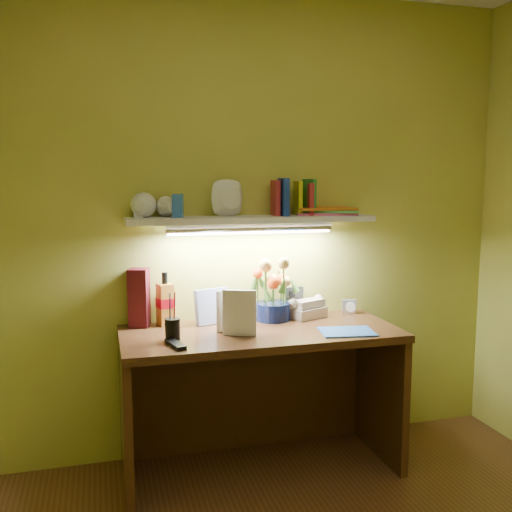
{
  "coord_description": "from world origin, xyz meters",
  "views": [
    {
      "loc": [
        -0.77,
        -1.5,
        1.5
      ],
      "look_at": [
        0.02,
        1.35,
        1.11
      ],
      "focal_mm": 40.0,
      "sensor_mm": 36.0,
      "label": 1
    }
  ],
  "objects_px": {
    "telephone": "(306,307)",
    "flower_bouquet": "(273,290)",
    "desk": "(261,401)",
    "whisky_bottle": "(165,299)",
    "desk_clock": "(349,306)"
  },
  "relations": [
    {
      "from": "desk",
      "to": "flower_bouquet",
      "type": "distance_m",
      "value": 0.58
    },
    {
      "from": "telephone",
      "to": "desk_clock",
      "type": "relative_size",
      "value": 2.43
    },
    {
      "from": "desk",
      "to": "flower_bouquet",
      "type": "xyz_separation_m",
      "value": [
        0.12,
        0.19,
        0.54
      ]
    },
    {
      "from": "flower_bouquet",
      "to": "desk_clock",
      "type": "xyz_separation_m",
      "value": [
        0.46,
        0.03,
        -0.13
      ]
    },
    {
      "from": "flower_bouquet",
      "to": "telephone",
      "type": "distance_m",
      "value": 0.22
    },
    {
      "from": "desk",
      "to": "whisky_bottle",
      "type": "distance_m",
      "value": 0.72
    },
    {
      "from": "telephone",
      "to": "flower_bouquet",
      "type": "bearing_deg",
      "value": 160.17
    },
    {
      "from": "desk",
      "to": "telephone",
      "type": "xyz_separation_m",
      "value": [
        0.31,
        0.19,
        0.43
      ]
    },
    {
      "from": "desk",
      "to": "telephone",
      "type": "bearing_deg",
      "value": 31.51
    },
    {
      "from": "desk",
      "to": "desk_clock",
      "type": "height_order",
      "value": "desk_clock"
    },
    {
      "from": "telephone",
      "to": "whisky_bottle",
      "type": "relative_size",
      "value": 0.69
    },
    {
      "from": "flower_bouquet",
      "to": "desk_clock",
      "type": "distance_m",
      "value": 0.48
    },
    {
      "from": "flower_bouquet",
      "to": "telephone",
      "type": "relative_size",
      "value": 1.71
    },
    {
      "from": "telephone",
      "to": "desk_clock",
      "type": "distance_m",
      "value": 0.27
    },
    {
      "from": "desk",
      "to": "desk_clock",
      "type": "distance_m",
      "value": 0.75
    }
  ]
}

